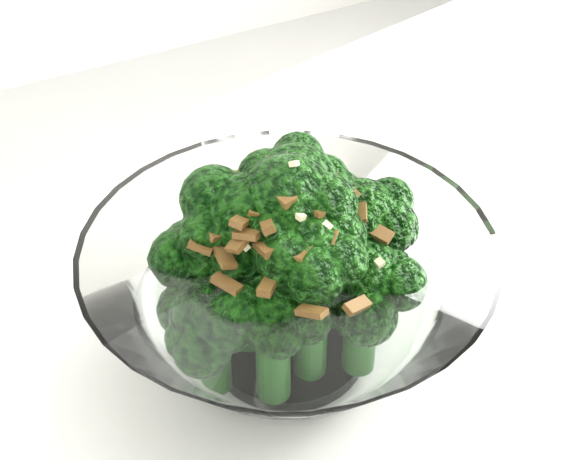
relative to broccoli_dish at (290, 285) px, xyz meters
name	(u,v)px	position (x,y,z in m)	size (l,w,h in m)	color
broccoli_dish	(290,285)	(0.00, 0.00, 0.00)	(0.22, 0.22, 0.14)	white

